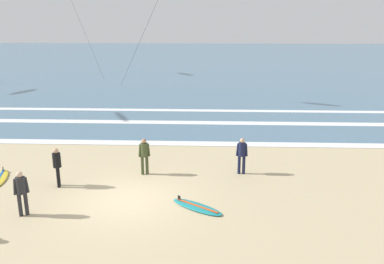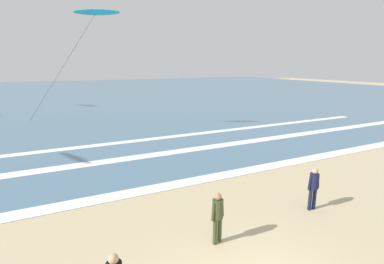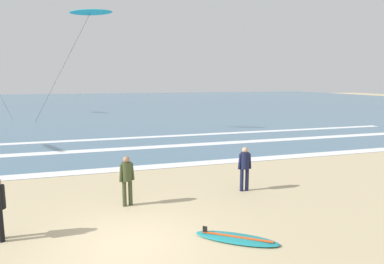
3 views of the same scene
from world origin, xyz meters
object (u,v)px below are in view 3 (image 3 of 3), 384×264
(surfer_right_near, at_px, (245,165))
(surfboard_right_spare, at_px, (237,238))
(surfer_background_far, at_px, (127,176))
(kite_cyan_mid_center, at_px, (90,13))

(surfer_right_near, bearing_deg, surfboard_right_spare, -118.40)
(surfer_right_near, height_order, surfer_background_far, same)
(surfer_right_near, height_order, surfboard_right_spare, surfer_right_near)
(surfer_right_near, xyz_separation_m, surfer_background_far, (-4.16, -0.23, 0.00))
(surfboard_right_spare, bearing_deg, surfer_background_far, 126.77)
(surfer_background_far, relative_size, kite_cyan_mid_center, 0.16)
(surfer_background_far, relative_size, surfboard_right_spare, 0.78)
(surfer_right_near, bearing_deg, kite_cyan_mid_center, 108.03)
(surfer_background_far, distance_m, kite_cyan_mid_center, 17.21)
(surfer_right_near, bearing_deg, surfer_background_far, -176.81)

